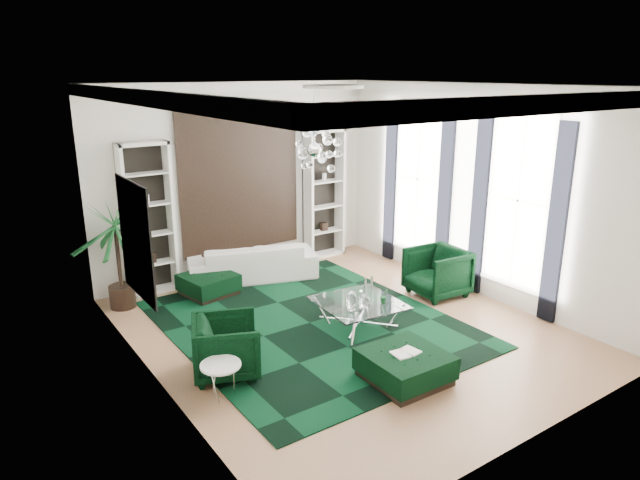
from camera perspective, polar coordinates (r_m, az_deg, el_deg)
floor at (r=9.32m, az=2.26°, el=-8.90°), size 6.00×7.00×0.02m
ceiling at (r=8.41m, az=2.57°, el=15.30°), size 6.00×7.00×0.02m
wall_back at (r=11.60m, az=-8.13°, el=6.02°), size 6.00×0.02×3.80m
wall_front at (r=6.35m, az=21.84°, el=-3.95°), size 6.00×0.02×3.80m
wall_left at (r=7.32m, az=-16.78°, el=-0.79°), size 0.02×7.00×3.80m
wall_right at (r=10.71m, az=15.43°, el=4.71°), size 0.02×7.00×3.80m
crown_molding at (r=8.41m, az=2.56°, el=14.55°), size 6.00×7.00×0.18m
ceiling_medallion at (r=8.65m, az=1.32°, el=15.09°), size 0.90×0.90×0.05m
tapestry at (r=11.55m, az=-8.02°, el=5.98°), size 2.50×0.06×2.80m
shelving_left at (r=10.81m, az=-16.80°, el=1.98°), size 0.90×0.38×2.80m
shelving_right at (r=12.50m, az=0.40°, el=4.62°), size 0.90×0.38×2.80m
painting at (r=7.90m, az=-17.85°, el=-0.01°), size 0.04×1.30×1.60m
window_near at (r=10.15m, az=19.22°, el=3.75°), size 0.03×1.10×2.90m
curtain_near_a at (r=9.76m, az=22.61°, el=1.38°), size 0.07×0.30×3.25m
curtain_near_b at (r=10.64m, az=15.63°, el=3.24°), size 0.07×0.30×3.25m
window_far at (r=11.69m, az=9.76°, el=6.03°), size 0.03×1.10×2.90m
curtain_far_a at (r=11.18m, az=12.35°, el=4.10°), size 0.07×0.30×3.25m
curtain_far_b at (r=12.27m, az=7.05°, el=5.46°), size 0.07×0.30×3.25m
rug at (r=9.47m, az=-1.03°, el=-8.32°), size 4.20×5.00×0.02m
sofa at (r=11.40m, az=-6.82°, el=-2.10°), size 2.68×1.68×0.73m
armchair_left at (r=7.96m, az=-9.34°, el=-10.49°), size 1.15×1.14×0.81m
armchair_right at (r=10.70m, az=11.64°, el=-3.17°), size 1.05×1.02×0.89m
coffee_table at (r=9.32m, az=3.85°, el=-7.40°), size 1.36×1.36×0.43m
ottoman_side at (r=10.77m, az=-11.08°, el=-4.40°), size 1.03×1.03×0.39m
ottoman_front at (r=7.87m, az=8.49°, el=-12.44°), size 1.03×1.03×0.40m
book at (r=7.77m, az=8.56°, el=-11.04°), size 0.38×0.26×0.03m
side_table at (r=7.46m, az=-9.81°, el=-13.87°), size 0.67×0.67×0.49m
palm at (r=10.29m, az=-19.67°, el=-0.13°), size 1.96×1.96×2.41m
chandelier at (r=8.65m, az=-0.58°, el=8.97°), size 1.12×1.12×0.78m
table_plant at (r=9.19m, az=6.43°, el=-5.57°), size 0.14×0.12×0.24m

